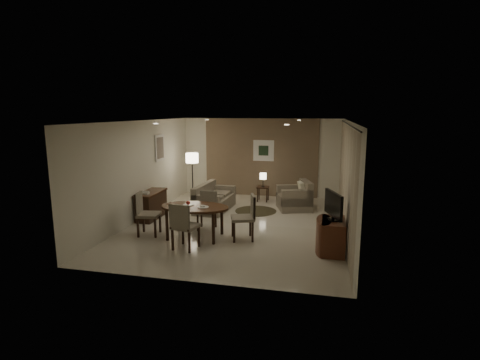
% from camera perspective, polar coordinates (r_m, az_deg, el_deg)
% --- Properties ---
extents(room_shell, '(5.50, 7.00, 2.70)m').
position_cam_1_polar(room_shell, '(10.06, 0.25, 1.32)').
color(room_shell, beige).
rests_on(room_shell, ground).
extents(taupe_accent, '(3.96, 0.03, 2.70)m').
position_cam_1_polar(taupe_accent, '(13.06, 3.18, 3.43)').
color(taupe_accent, '#766149').
rests_on(taupe_accent, wall_back).
extents(curtain_wall, '(0.08, 6.70, 2.58)m').
position_cam_1_polar(curtain_wall, '(9.45, 15.77, 0.14)').
color(curtain_wall, beige).
rests_on(curtain_wall, wall_right).
extents(curtain_rod, '(0.03, 6.80, 0.03)m').
position_cam_1_polar(curtain_rod, '(9.32, 16.18, 8.15)').
color(curtain_rod, black).
rests_on(curtain_rod, wall_right).
extents(art_back_frame, '(0.72, 0.03, 0.72)m').
position_cam_1_polar(art_back_frame, '(12.99, 3.61, 4.50)').
color(art_back_frame, silver).
rests_on(art_back_frame, wall_back).
extents(art_back_canvas, '(0.34, 0.01, 0.34)m').
position_cam_1_polar(art_back_canvas, '(12.98, 3.60, 4.49)').
color(art_back_canvas, black).
rests_on(art_back_canvas, wall_back).
extents(art_left_frame, '(0.03, 0.60, 0.80)m').
position_cam_1_polar(art_left_frame, '(11.62, -12.13, 4.82)').
color(art_left_frame, silver).
rests_on(art_left_frame, wall_left).
extents(art_left_canvas, '(0.01, 0.46, 0.64)m').
position_cam_1_polar(art_left_canvas, '(11.62, -12.06, 4.82)').
color(art_left_canvas, gray).
rests_on(art_left_canvas, wall_left).
extents(downlight_nl, '(0.10, 0.10, 0.01)m').
position_cam_1_polar(downlight_nl, '(8.30, -12.71, 8.38)').
color(downlight_nl, white).
rests_on(downlight_nl, ceiling).
extents(downlight_nr, '(0.10, 0.10, 0.01)m').
position_cam_1_polar(downlight_nr, '(7.54, 7.13, 8.37)').
color(downlight_nr, white).
rests_on(downlight_nr, ceiling).
extents(downlight_fl, '(0.10, 0.10, 0.01)m').
position_cam_1_polar(downlight_fl, '(11.65, -5.05, 9.14)').
color(downlight_fl, white).
rests_on(downlight_fl, ceiling).
extents(downlight_fr, '(0.10, 0.10, 0.01)m').
position_cam_1_polar(downlight_fr, '(11.12, 9.00, 8.99)').
color(downlight_fr, white).
rests_on(downlight_fr, ceiling).
extents(console_desk, '(0.48, 1.20, 0.75)m').
position_cam_1_polar(console_desk, '(10.70, -13.39, -3.74)').
color(console_desk, '#4B2F18').
rests_on(console_desk, floor).
extents(telephone, '(0.20, 0.14, 0.09)m').
position_cam_1_polar(telephone, '(10.35, -14.21, -1.84)').
color(telephone, white).
rests_on(telephone, console_desk).
extents(tv_cabinet, '(0.48, 0.90, 0.70)m').
position_cam_1_polar(tv_cabinet, '(8.22, 13.98, -8.29)').
color(tv_cabinet, brown).
rests_on(tv_cabinet, floor).
extents(flat_tv, '(0.36, 0.85, 0.60)m').
position_cam_1_polar(flat_tv, '(8.04, 14.05, -3.75)').
color(flat_tv, black).
rests_on(flat_tv, tv_cabinet).
extents(dining_table, '(1.62, 1.01, 0.76)m').
position_cam_1_polar(dining_table, '(8.93, -6.86, -6.35)').
color(dining_table, '#4B2F18').
rests_on(dining_table, floor).
extents(chair_near, '(0.58, 0.58, 1.03)m').
position_cam_1_polar(chair_near, '(8.21, -8.28, -6.90)').
color(chair_near, gray).
rests_on(chair_near, floor).
extents(chair_far, '(0.49, 0.49, 0.94)m').
position_cam_1_polar(chair_far, '(9.47, -5.08, -4.75)').
color(chair_far, gray).
rests_on(chair_far, floor).
extents(chair_left, '(0.57, 0.57, 1.04)m').
position_cam_1_polar(chair_left, '(9.27, -13.73, -5.05)').
color(chair_left, gray).
rests_on(chair_left, floor).
extents(chair_right, '(0.64, 0.64, 1.05)m').
position_cam_1_polar(chair_right, '(8.69, 0.38, -5.73)').
color(chair_right, gray).
rests_on(chair_right, floor).
extents(plate_a, '(0.26, 0.26, 0.02)m').
position_cam_1_polar(plate_a, '(8.93, -7.90, -3.79)').
color(plate_a, white).
rests_on(plate_a, dining_table).
extents(plate_b, '(0.26, 0.26, 0.02)m').
position_cam_1_polar(plate_b, '(8.71, -5.66, -4.11)').
color(plate_b, white).
rests_on(plate_b, dining_table).
extents(fruit_apple, '(0.09, 0.09, 0.09)m').
position_cam_1_polar(fruit_apple, '(8.92, -7.90, -3.46)').
color(fruit_apple, '#9F1A12').
rests_on(fruit_apple, plate_a).
extents(napkin, '(0.12, 0.08, 0.03)m').
position_cam_1_polar(napkin, '(8.70, -5.66, -3.97)').
color(napkin, white).
rests_on(napkin, plate_b).
extents(round_rug, '(1.23, 1.23, 0.01)m').
position_cam_1_polar(round_rug, '(11.24, 2.42, -4.72)').
color(round_rug, '#423825').
rests_on(round_rug, floor).
extents(sofa, '(1.72, 0.93, 0.78)m').
position_cam_1_polar(sofa, '(11.30, -3.91, -2.63)').
color(sofa, gray).
rests_on(sofa, floor).
extents(armchair, '(1.18, 1.22, 0.87)m').
position_cam_1_polar(armchair, '(11.46, 8.25, -2.30)').
color(armchair, gray).
rests_on(armchair, floor).
extents(side_table, '(0.39, 0.39, 0.49)m').
position_cam_1_polar(side_table, '(12.42, 3.51, -2.11)').
color(side_table, black).
rests_on(side_table, floor).
extents(table_lamp, '(0.22, 0.22, 0.50)m').
position_cam_1_polar(table_lamp, '(12.32, 3.53, 0.14)').
color(table_lamp, '#FFEAC1').
rests_on(table_lamp, side_table).
extents(floor_lamp, '(0.41, 0.41, 1.61)m').
position_cam_1_polar(floor_lamp, '(12.28, -7.25, 0.34)').
color(floor_lamp, '#FFE5B7').
rests_on(floor_lamp, floor).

